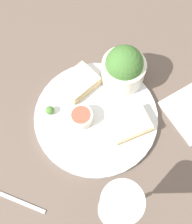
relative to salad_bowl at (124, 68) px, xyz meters
The scene contains 9 objects.
ground_plane 0.14m from the salad_bowl, ahead, with size 4.00×4.00×0.00m, color brown.
dinner_plate 0.13m from the salad_bowl, ahead, with size 0.30×0.30×0.01m.
salad_bowl is the anchor object (origin of this frame).
sauce_ramekin 0.15m from the salad_bowl, ahead, with size 0.05×0.05×0.03m.
cheese_toast_near 0.13m from the salad_bowl, 47.19° to the left, with size 0.11×0.10×0.03m.
cheese_toast_far 0.12m from the salad_bowl, 37.67° to the right, with size 0.10×0.08×0.03m.
wine_glass 0.32m from the salad_bowl, 37.81° to the left, with size 0.08×0.08×0.17m.
garnish 0.20m from the salad_bowl, 19.66° to the right, with size 0.02×0.02×0.02m.
fork 0.39m from the salad_bowl, ahead, with size 0.08×0.19×0.01m.
Camera 1 is at (0.19, 0.17, 0.63)m, focal length 45.00 mm.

